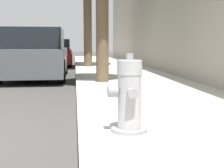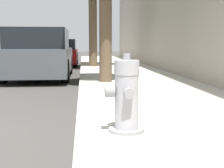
# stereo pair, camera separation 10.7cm
# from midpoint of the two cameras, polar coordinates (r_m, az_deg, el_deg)

# --- Properties ---
(sidewalk_slab) EXTENTS (2.83, 40.00, 0.15)m
(sidewalk_slab) POSITION_cam_midpoint_polar(r_m,az_deg,el_deg) (3.57, 17.84, -8.70)
(sidewalk_slab) COLOR beige
(sidewalk_slab) RESTS_ON ground_plane
(fire_hydrant) EXTENTS (0.41, 0.41, 0.80)m
(fire_hydrant) POSITION_cam_midpoint_polar(r_m,az_deg,el_deg) (3.17, 3.53, -2.38)
(fire_hydrant) COLOR #97979C
(fire_hydrant) RESTS_ON sidewalk_slab
(parked_car_near) EXTENTS (1.85, 4.25, 1.48)m
(parked_car_near) POSITION_cam_midpoint_polar(r_m,az_deg,el_deg) (9.74, -12.74, 5.23)
(parked_car_near) COLOR #4C5156
(parked_car_near) RESTS_ON ground_plane
(parked_car_mid) EXTENTS (1.84, 3.89, 1.25)m
(parked_car_mid) POSITION_cam_midpoint_polar(r_m,az_deg,el_deg) (15.19, -9.59, 5.62)
(parked_car_mid) COLOR maroon
(parked_car_mid) RESTS_ON ground_plane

